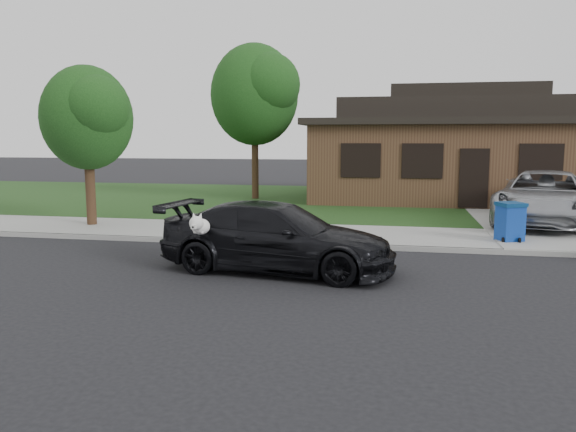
# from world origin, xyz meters

# --- Properties ---
(ground) EXTENTS (120.00, 120.00, 0.00)m
(ground) POSITION_xyz_m (0.00, 0.00, 0.00)
(ground) COLOR black
(ground) RESTS_ON ground
(sidewalk) EXTENTS (60.00, 3.00, 0.12)m
(sidewalk) POSITION_xyz_m (0.00, 5.00, 0.06)
(sidewalk) COLOR gray
(sidewalk) RESTS_ON ground
(curb) EXTENTS (60.00, 0.12, 0.12)m
(curb) POSITION_xyz_m (0.00, 3.50, 0.06)
(curb) COLOR gray
(curb) RESTS_ON ground
(lawn) EXTENTS (60.00, 13.00, 0.13)m
(lawn) POSITION_xyz_m (0.00, 13.00, 0.07)
(lawn) COLOR #193814
(lawn) RESTS_ON ground
(driveway) EXTENTS (4.50, 13.00, 0.14)m
(driveway) POSITION_xyz_m (6.00, 10.00, 0.07)
(driveway) COLOR gray
(driveway) RESTS_ON ground
(sedan) EXTENTS (4.93, 2.56, 1.37)m
(sedan) POSITION_xyz_m (-1.02, 0.98, 0.68)
(sedan) COLOR black
(sedan) RESTS_ON ground
(minivan) EXTENTS (4.03, 6.05, 1.54)m
(minivan) POSITION_xyz_m (5.62, 7.81, 0.91)
(minivan) COLOR #9FA1A6
(minivan) RESTS_ON driveway
(recycling_bin) EXTENTS (0.75, 0.75, 0.96)m
(recycling_bin) POSITION_xyz_m (4.07, 4.64, 0.60)
(recycling_bin) COLOR navy
(recycling_bin) RESTS_ON sidewalk
(house) EXTENTS (12.60, 8.60, 4.65)m
(house) POSITION_xyz_m (4.00, 15.00, 2.13)
(house) COLOR #422B1C
(house) RESTS_ON ground
(tree_0) EXTENTS (3.78, 3.60, 6.34)m
(tree_0) POSITION_xyz_m (-4.34, 12.88, 4.48)
(tree_0) COLOR #332114
(tree_0) RESTS_ON ground
(tree_2) EXTENTS (2.73, 2.60, 4.59)m
(tree_2) POSITION_xyz_m (-7.38, 5.11, 3.27)
(tree_2) COLOR #332114
(tree_2) RESTS_ON ground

